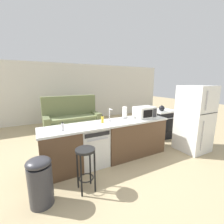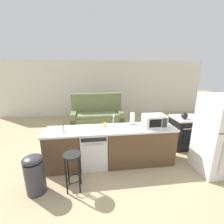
# 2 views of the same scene
# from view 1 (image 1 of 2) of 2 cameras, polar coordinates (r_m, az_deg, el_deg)

# --- Properties ---
(ground_plane) EXTENTS (24.00, 24.00, 0.00)m
(ground_plane) POSITION_cam_1_polar(r_m,az_deg,el_deg) (3.64, -3.30, -18.08)
(ground_plane) COLOR tan
(wall_back) EXTENTS (10.00, 0.06, 2.60)m
(wall_back) POSITION_cam_1_polar(r_m,az_deg,el_deg) (7.28, -15.12, 7.23)
(wall_back) COLOR silver
(wall_back) RESTS_ON ground_plane
(kitchen_counter) EXTENTS (2.94, 0.66, 0.90)m
(kitchen_counter) POSITION_cam_1_polar(r_m,az_deg,el_deg) (3.55, 0.21, -11.31)
(kitchen_counter) COLOR brown
(kitchen_counter) RESTS_ON ground_plane
(dishwasher) EXTENTS (0.58, 0.61, 0.84)m
(dishwasher) POSITION_cam_1_polar(r_m,az_deg,el_deg) (3.37, -7.36, -12.71)
(dishwasher) COLOR silver
(dishwasher) RESTS_ON ground_plane
(stove_range) EXTENTS (0.76, 0.68, 0.90)m
(stove_range) POSITION_cam_1_polar(r_m,az_deg,el_deg) (5.19, 18.34, -4.11)
(stove_range) COLOR black
(stove_range) RESTS_ON ground_plane
(refrigerator) EXTENTS (0.72, 0.73, 1.70)m
(refrigerator) POSITION_cam_1_polar(r_m,az_deg,el_deg) (4.43, 28.87, -2.27)
(refrigerator) COLOR white
(refrigerator) RESTS_ON ground_plane
(microwave) EXTENTS (0.50, 0.37, 0.28)m
(microwave) POSITION_cam_1_polar(r_m,az_deg,el_deg) (3.86, 12.31, -0.06)
(microwave) COLOR white
(microwave) RESTS_ON kitchen_counter
(sink_faucet) EXTENTS (0.07, 0.18, 0.30)m
(sink_faucet) POSITION_cam_1_polar(r_m,az_deg,el_deg) (3.41, -0.84, -1.44)
(sink_faucet) COLOR silver
(sink_faucet) RESTS_ON kitchen_counter
(paper_towel_roll) EXTENTS (0.14, 0.14, 0.28)m
(paper_towel_roll) POSITION_cam_1_polar(r_m,az_deg,el_deg) (3.74, 4.85, -0.22)
(paper_towel_roll) COLOR #4C4C51
(paper_towel_roll) RESTS_ON kitchen_counter
(soap_bottle) EXTENTS (0.06, 0.06, 0.18)m
(soap_bottle) POSITION_cam_1_polar(r_m,az_deg,el_deg) (3.32, -3.66, -2.88)
(soap_bottle) COLOR yellow
(soap_bottle) RESTS_ON kitchen_counter
(dish_soap_bottle) EXTENTS (0.06, 0.06, 0.18)m
(dish_soap_bottle) POSITION_cam_1_polar(r_m,az_deg,el_deg) (2.91, -18.27, -5.51)
(dish_soap_bottle) COLOR silver
(dish_soap_bottle) RESTS_ON kitchen_counter
(kettle) EXTENTS (0.21, 0.17, 0.19)m
(kettle) POSITION_cam_1_polar(r_m,az_deg,el_deg) (4.87, 18.43, 1.34)
(kettle) COLOR black
(kettle) RESTS_ON stove_range
(bar_stool) EXTENTS (0.32, 0.32, 0.74)m
(bar_stool) POSITION_cam_1_polar(r_m,az_deg,el_deg) (2.59, -10.02, -17.77)
(bar_stool) COLOR black
(bar_stool) RESTS_ON ground_plane
(trash_bin) EXTENTS (0.35, 0.35, 0.74)m
(trash_bin) POSITION_cam_1_polar(r_m,az_deg,el_deg) (2.61, -25.64, -22.63)
(trash_bin) COLOR #333338
(trash_bin) RESTS_ON ground_plane
(couch) EXTENTS (2.01, 0.93, 1.27)m
(couch) POSITION_cam_1_polar(r_m,az_deg,el_deg) (5.85, -15.05, -2.74)
(couch) COLOR #667047
(couch) RESTS_ON ground_plane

